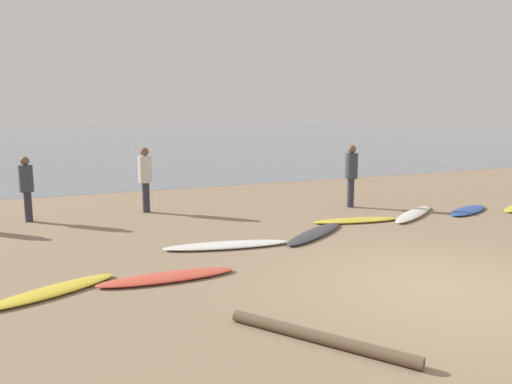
% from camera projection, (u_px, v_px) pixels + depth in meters
% --- Properties ---
extents(ground_plane, '(120.00, 120.00, 0.20)m').
position_uv_depth(ground_plane, '(219.00, 195.00, 16.26)').
color(ground_plane, '#8C7559').
rests_on(ground_plane, ground).
extents(ocean_water, '(140.00, 100.00, 0.01)m').
position_uv_depth(ocean_water, '(86.00, 136.00, 62.50)').
color(ocean_water, slate).
rests_on(ocean_water, ground).
extents(surfboard_1, '(2.01, 1.26, 0.08)m').
position_uv_depth(surfboard_1, '(53.00, 291.00, 7.03)').
color(surfboard_1, yellow).
rests_on(surfboard_1, ground).
extents(surfboard_2, '(2.22, 0.59, 0.09)m').
position_uv_depth(surfboard_2, '(167.00, 277.00, 7.62)').
color(surfboard_2, '#D84C38').
rests_on(surfboard_2, ground).
extents(surfboard_3, '(2.59, 1.00, 0.09)m').
position_uv_depth(surfboard_3, '(227.00, 245.00, 9.50)').
color(surfboard_3, white).
rests_on(surfboard_3, ground).
extents(surfboard_4, '(2.30, 1.75, 0.08)m').
position_uv_depth(surfboard_4, '(315.00, 233.00, 10.46)').
color(surfboard_4, '#333338').
rests_on(surfboard_4, ground).
extents(surfboard_5, '(2.29, 0.94, 0.08)m').
position_uv_depth(surfboard_5, '(356.00, 220.00, 11.76)').
color(surfboard_5, yellow).
rests_on(surfboard_5, ground).
extents(surfboard_6, '(2.48, 1.76, 0.10)m').
position_uv_depth(surfboard_6, '(414.00, 214.00, 12.49)').
color(surfboard_6, silver).
rests_on(surfboard_6, ground).
extents(surfboard_7, '(2.07, 1.31, 0.08)m').
position_uv_depth(surfboard_7, '(468.00, 210.00, 13.00)').
color(surfboard_7, '#1E479E').
rests_on(surfboard_7, ground).
extents(person_0, '(0.33, 0.33, 1.61)m').
position_uv_depth(person_0, '(26.00, 184.00, 11.66)').
color(person_0, '#2D2D38').
rests_on(person_0, ground).
extents(person_1, '(0.36, 0.36, 1.78)m').
position_uv_depth(person_1, '(351.00, 171.00, 13.52)').
color(person_1, '#2D2D38').
rests_on(person_1, ground).
extents(person_3, '(0.36, 0.36, 1.76)m').
position_uv_depth(person_3, '(145.00, 174.00, 12.79)').
color(person_3, '#2D2D38').
rests_on(person_3, ground).
extents(driftwood_log, '(1.43, 2.00, 0.14)m').
position_uv_depth(driftwood_log, '(319.00, 337.00, 5.49)').
color(driftwood_log, brown).
rests_on(driftwood_log, ground).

